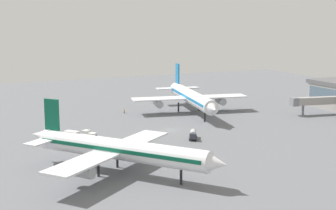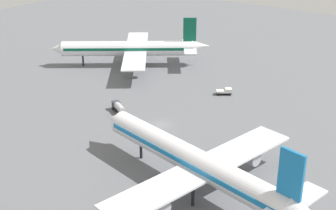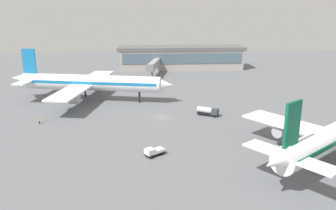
{
  "view_description": "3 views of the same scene",
  "coord_description": "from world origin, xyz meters",
  "px_view_note": "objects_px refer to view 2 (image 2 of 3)",
  "views": [
    {
      "loc": [
        -141.71,
        68.27,
        36.19
      ],
      "look_at": [
        9.11,
        -3.22,
        6.6
      ],
      "focal_mm": 52.97,
      "sensor_mm": 36.0,
      "label": 1
    },
    {
      "loc": [
        66.96,
        -89.18,
        53.99
      ],
      "look_at": [
        2.28,
        -0.38,
        6.08
      ],
      "focal_mm": 52.36,
      "sensor_mm": 36.0,
      "label": 2
    },
    {
      "loc": [
        4.3,
        97.53,
        31.96
      ],
      "look_at": [
        -1.28,
        9.84,
        6.51
      ],
      "focal_mm": 37.89,
      "sensor_mm": 36.0,
      "label": 3
    }
  ],
  "objects_px": {
    "airplane_taxiing": "(131,48)",
    "airplane_at_gate": "(197,163)",
    "pushback_tractor": "(225,91)",
    "ground_crew_worker": "(294,154)",
    "fuel_truck": "(119,108)"
  },
  "relations": [
    {
      "from": "airplane_taxiing",
      "to": "airplane_at_gate",
      "type": "bearing_deg",
      "value": 102.43
    },
    {
      "from": "airplane_at_gate",
      "to": "pushback_tractor",
      "type": "xyz_separation_m",
      "value": [
        -20.44,
        46.53,
        -5.26
      ]
    },
    {
      "from": "ground_crew_worker",
      "to": "airplane_taxiing",
      "type": "bearing_deg",
      "value": -76.77
    },
    {
      "from": "pushback_tractor",
      "to": "fuel_truck",
      "type": "distance_m",
      "value": 32.13
    },
    {
      "from": "ground_crew_worker",
      "to": "pushback_tractor",
      "type": "bearing_deg",
      "value": -92.28
    },
    {
      "from": "airplane_taxiing",
      "to": "pushback_tractor",
      "type": "distance_m",
      "value": 39.24
    },
    {
      "from": "airplane_taxiing",
      "to": "pushback_tractor",
      "type": "relative_size",
      "value": 9.7
    },
    {
      "from": "fuel_truck",
      "to": "ground_crew_worker",
      "type": "distance_m",
      "value": 47.48
    },
    {
      "from": "airplane_at_gate",
      "to": "pushback_tractor",
      "type": "height_order",
      "value": "airplane_at_gate"
    },
    {
      "from": "airplane_at_gate",
      "to": "ground_crew_worker",
      "type": "height_order",
      "value": "airplane_at_gate"
    },
    {
      "from": "airplane_taxiing",
      "to": "fuel_truck",
      "type": "bearing_deg",
      "value": 88.01
    },
    {
      "from": "airplane_taxiing",
      "to": "ground_crew_worker",
      "type": "relative_size",
      "value": 27.14
    },
    {
      "from": "airplane_taxiing",
      "to": "pushback_tractor",
      "type": "bearing_deg",
      "value": 136.95
    },
    {
      "from": "ground_crew_worker",
      "to": "fuel_truck",
      "type": "bearing_deg",
      "value": -49.97
    },
    {
      "from": "ground_crew_worker",
      "to": "airplane_at_gate",
      "type": "bearing_deg",
      "value": 10.93
    }
  ]
}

